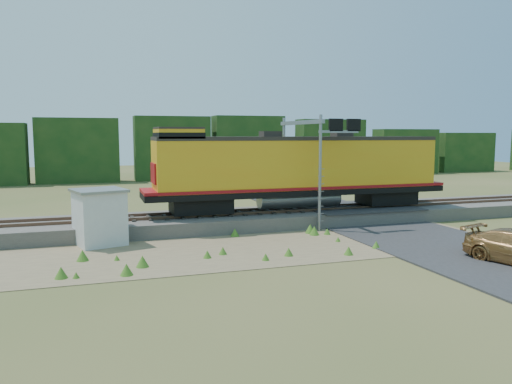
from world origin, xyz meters
name	(u,v)px	position (x,y,z in m)	size (l,w,h in m)	color
ground	(293,246)	(0.00, 0.00, 0.00)	(140.00, 140.00, 0.00)	#475123
ballast	(255,219)	(0.00, 6.00, 0.40)	(70.00, 5.00, 0.80)	slate
rails	(255,211)	(0.00, 6.00, 0.88)	(70.00, 1.54, 0.16)	brown
dirt_shoulder	(251,247)	(-2.00, 0.50, 0.01)	(26.00, 8.00, 0.03)	#8C7754
road	(406,233)	(7.00, 0.74, 0.09)	(7.00, 66.00, 0.86)	#38383A
tree_line_north	(172,155)	(0.00, 38.00, 3.07)	(130.00, 3.00, 6.50)	#153814
weed_clumps	(223,251)	(-3.50, 0.10, 0.00)	(15.00, 6.20, 0.56)	#447722
locomotive	(295,169)	(2.61, 6.00, 3.39)	(19.10, 2.91, 4.93)	black
shed	(100,217)	(-8.98, 3.35, 1.42)	(2.93, 2.93, 2.80)	silver
signal_gantry	(310,143)	(3.27, 5.35, 4.97)	(2.61, 6.20, 6.58)	gray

